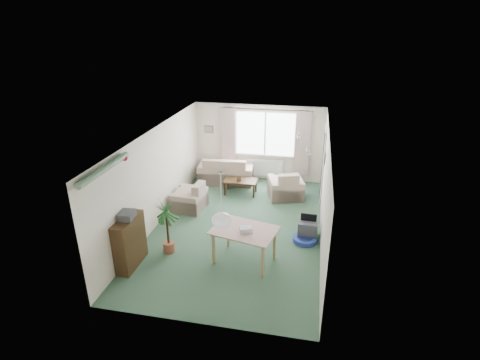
% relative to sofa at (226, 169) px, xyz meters
% --- Properties ---
extents(ground, '(6.50, 6.50, 0.00)m').
position_rel_sofa_xyz_m(ground, '(0.94, -2.75, -0.42)').
color(ground, '#32543D').
extents(window, '(1.80, 0.03, 1.30)m').
position_rel_sofa_xyz_m(window, '(1.14, 0.48, 1.08)').
color(window, white).
extents(curtain_rod, '(2.60, 0.03, 0.03)m').
position_rel_sofa_xyz_m(curtain_rod, '(1.14, 0.40, 1.85)').
color(curtain_rod, black).
extents(curtain_left, '(0.45, 0.08, 2.00)m').
position_rel_sofa_xyz_m(curtain_left, '(-0.01, 0.38, 0.85)').
color(curtain_left, beige).
extents(curtain_right, '(0.45, 0.08, 2.00)m').
position_rel_sofa_xyz_m(curtain_right, '(2.29, 0.38, 0.85)').
color(curtain_right, beige).
extents(radiator, '(1.20, 0.10, 0.55)m').
position_rel_sofa_xyz_m(radiator, '(1.14, 0.44, -0.02)').
color(radiator, white).
extents(doorway, '(0.03, 0.95, 2.00)m').
position_rel_sofa_xyz_m(doorway, '(2.93, -0.55, 0.58)').
color(doorway, black).
extents(pendant_lamp, '(0.36, 0.36, 0.36)m').
position_rel_sofa_xyz_m(pendant_lamp, '(1.14, -5.05, 1.06)').
color(pendant_lamp, white).
extents(tinsel_garland, '(1.60, 1.60, 0.12)m').
position_rel_sofa_xyz_m(tinsel_garland, '(-0.98, -5.05, 1.86)').
color(tinsel_garland, '#196626').
extents(bauble_cluster_a, '(0.20, 0.20, 0.20)m').
position_rel_sofa_xyz_m(bauble_cluster_a, '(2.24, -1.85, 1.80)').
color(bauble_cluster_a, silver).
extents(bauble_cluster_b, '(0.20, 0.20, 0.20)m').
position_rel_sofa_xyz_m(bauble_cluster_b, '(2.54, -3.05, 1.80)').
color(bauble_cluster_b, silver).
extents(wall_picture_back, '(0.28, 0.03, 0.22)m').
position_rel_sofa_xyz_m(wall_picture_back, '(-0.66, 0.48, 1.13)').
color(wall_picture_back, brown).
extents(wall_picture_right, '(0.03, 0.24, 0.30)m').
position_rel_sofa_xyz_m(wall_picture_right, '(2.92, -1.55, 1.13)').
color(wall_picture_right, brown).
extents(sofa, '(1.75, 1.03, 0.84)m').
position_rel_sofa_xyz_m(sofa, '(0.00, 0.00, 0.00)').
color(sofa, beige).
rests_on(sofa, ground).
extents(armchair_corner, '(1.13, 1.10, 0.82)m').
position_rel_sofa_xyz_m(armchair_corner, '(1.93, -0.75, -0.01)').
color(armchair_corner, beige).
rests_on(armchair_corner, ground).
extents(armchair_left, '(0.88, 0.92, 0.76)m').
position_rel_sofa_xyz_m(armchair_left, '(-0.56, -1.99, -0.04)').
color(armchair_left, beige).
rests_on(armchair_left, ground).
extents(coffee_table, '(0.95, 0.53, 0.43)m').
position_rel_sofa_xyz_m(coffee_table, '(0.62, -0.77, -0.20)').
color(coffee_table, black).
rests_on(coffee_table, ground).
extents(photo_frame, '(0.12, 0.03, 0.16)m').
position_rel_sofa_xyz_m(photo_frame, '(0.58, -0.83, 0.09)').
color(photo_frame, brown).
rests_on(photo_frame, coffee_table).
extents(bookshelf, '(0.31, 0.89, 1.08)m').
position_rel_sofa_xyz_m(bookshelf, '(-0.90, -4.68, 0.12)').
color(bookshelf, black).
rests_on(bookshelf, ground).
extents(hifi_box, '(0.31, 0.38, 0.14)m').
position_rel_sofa_xyz_m(hifi_box, '(-0.90, -4.65, 0.73)').
color(hifi_box, '#3A3A3F').
rests_on(hifi_box, bookshelf).
extents(houseplant, '(0.70, 0.70, 1.24)m').
position_rel_sofa_xyz_m(houseplant, '(-0.32, -4.07, 0.20)').
color(houseplant, '#20581E').
rests_on(houseplant, ground).
extents(dining_table, '(1.34, 1.04, 0.74)m').
position_rel_sofa_xyz_m(dining_table, '(1.36, -4.08, -0.05)').
color(dining_table, tan).
rests_on(dining_table, ground).
extents(gift_box, '(0.30, 0.25, 0.12)m').
position_rel_sofa_xyz_m(gift_box, '(1.41, -4.16, 0.38)').
color(gift_box, silver).
rests_on(gift_box, dining_table).
extents(tv_cube, '(0.46, 0.50, 0.43)m').
position_rel_sofa_xyz_m(tv_cube, '(2.64, -2.84, -0.20)').
color(tv_cube, '#3B3B40').
rests_on(tv_cube, ground).
extents(pet_bed, '(0.68, 0.68, 0.11)m').
position_rel_sofa_xyz_m(pet_bed, '(2.59, -3.06, -0.36)').
color(pet_bed, navy).
rests_on(pet_bed, ground).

